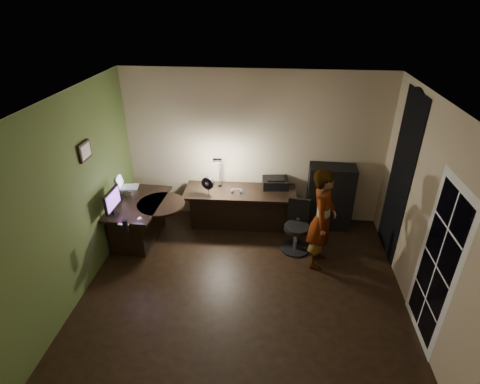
# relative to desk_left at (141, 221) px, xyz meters

# --- Properties ---
(floor) EXTENTS (4.50, 4.00, 0.01)m
(floor) POSITION_rel_desk_left_xyz_m (1.83, -1.05, -0.37)
(floor) COLOR black
(floor) RESTS_ON ground
(ceiling) EXTENTS (4.50, 4.00, 0.01)m
(ceiling) POSITION_rel_desk_left_xyz_m (1.83, -1.05, 2.34)
(ceiling) COLOR silver
(ceiling) RESTS_ON floor
(wall_back) EXTENTS (4.50, 0.01, 2.70)m
(wall_back) POSITION_rel_desk_left_xyz_m (1.83, 0.96, 0.99)
(wall_back) COLOR tan
(wall_back) RESTS_ON floor
(wall_front) EXTENTS (4.50, 0.01, 2.70)m
(wall_front) POSITION_rel_desk_left_xyz_m (1.83, -3.05, 0.99)
(wall_front) COLOR tan
(wall_front) RESTS_ON floor
(wall_left) EXTENTS (0.01, 4.00, 2.70)m
(wall_left) POSITION_rel_desk_left_xyz_m (-0.42, -1.05, 0.99)
(wall_left) COLOR tan
(wall_left) RESTS_ON floor
(wall_right) EXTENTS (0.01, 4.00, 2.70)m
(wall_right) POSITION_rel_desk_left_xyz_m (4.08, -1.05, 0.99)
(wall_right) COLOR tan
(wall_right) RESTS_ON floor
(green_wall_overlay) EXTENTS (0.00, 4.00, 2.70)m
(green_wall_overlay) POSITION_rel_desk_left_xyz_m (-0.41, -1.05, 0.99)
(green_wall_overlay) COLOR #485C2A
(green_wall_overlay) RESTS_ON floor
(arched_doorway) EXTENTS (0.01, 0.90, 2.60)m
(arched_doorway) POSITION_rel_desk_left_xyz_m (4.07, 0.10, 0.94)
(arched_doorway) COLOR black
(arched_doorway) RESTS_ON floor
(french_door) EXTENTS (0.02, 0.92, 2.10)m
(french_door) POSITION_rel_desk_left_xyz_m (4.07, -1.60, 0.69)
(french_door) COLOR white
(french_door) RESTS_ON floor
(framed_picture) EXTENTS (0.04, 0.30, 0.25)m
(framed_picture) POSITION_rel_desk_left_xyz_m (-0.39, -0.60, 1.49)
(framed_picture) COLOR black
(framed_picture) RESTS_ON wall_left
(desk_left) EXTENTS (0.83, 1.29, 0.72)m
(desk_left) POSITION_rel_desk_left_xyz_m (0.00, 0.00, 0.00)
(desk_left) COLOR black
(desk_left) RESTS_ON floor
(desk_right) EXTENTS (1.94, 0.72, 0.72)m
(desk_right) POSITION_rel_desk_left_xyz_m (1.63, 0.56, -0.00)
(desk_right) COLOR black
(desk_right) RESTS_ON floor
(cabinet) EXTENTS (0.79, 0.41, 1.17)m
(cabinet) POSITION_rel_desk_left_xyz_m (3.19, 0.73, 0.22)
(cabinet) COLOR black
(cabinet) RESTS_ON floor
(laptop_stand) EXTENTS (0.30, 0.27, 0.11)m
(laptop_stand) POSITION_rel_desk_left_xyz_m (-0.28, 0.30, 0.40)
(laptop_stand) COLOR silver
(laptop_stand) RESTS_ON desk_left
(laptop) EXTENTS (0.36, 0.35, 0.22)m
(laptop) POSITION_rel_desk_left_xyz_m (-0.24, 0.30, 0.58)
(laptop) COLOR silver
(laptop) RESTS_ON laptop_stand
(monitor) EXTENTS (0.11, 0.48, 0.31)m
(monitor) POSITION_rel_desk_left_xyz_m (-0.24, -0.41, 0.51)
(monitor) COLOR black
(monitor) RESTS_ON desk_left
(mouse) EXTENTS (0.10, 0.11, 0.04)m
(mouse) POSITION_rel_desk_left_xyz_m (0.19, -0.49, 0.37)
(mouse) COLOR silver
(mouse) RESTS_ON desk_left
(phone) EXTENTS (0.09, 0.13, 0.01)m
(phone) POSITION_rel_desk_left_xyz_m (0.50, 0.06, 0.35)
(phone) COLOR black
(phone) RESTS_ON desk_left
(pen) EXTENTS (0.03, 0.14, 0.01)m
(pen) POSITION_rel_desk_left_xyz_m (0.04, -0.51, 0.35)
(pen) COLOR black
(pen) RESTS_ON desk_left
(speaker) EXTENTS (0.08, 0.08, 0.19)m
(speaker) POSITION_rel_desk_left_xyz_m (0.11, -0.82, 0.45)
(speaker) COLOR black
(speaker) RESTS_ON desk_left
(notepad) EXTENTS (0.19, 0.25, 0.01)m
(notepad) POSITION_rel_desk_left_xyz_m (0.01, -0.56, 0.35)
(notepad) COLOR silver
(notepad) RESTS_ON desk_left
(desk_fan) EXTENTS (0.25, 0.19, 0.34)m
(desk_fan) POSITION_rel_desk_left_xyz_m (1.10, 0.39, 0.51)
(desk_fan) COLOR black
(desk_fan) RESTS_ON desk_right
(headphones) EXTENTS (0.20, 0.10, 0.09)m
(headphones) POSITION_rel_desk_left_xyz_m (1.57, 0.48, 0.39)
(headphones) COLOR navy
(headphones) RESTS_ON desk_right
(printer) EXTENTS (0.47, 0.39, 0.20)m
(printer) POSITION_rel_desk_left_xyz_m (2.23, 0.76, 0.44)
(printer) COLOR black
(printer) RESTS_ON desk_right
(desk_lamp) EXTENTS (0.22, 0.33, 0.68)m
(desk_lamp) POSITION_rel_desk_left_xyz_m (1.26, 0.69, 0.69)
(desk_lamp) COLOR black
(desk_lamp) RESTS_ON desk_right
(office_chair) EXTENTS (0.53, 0.53, 0.85)m
(office_chair) POSITION_rel_desk_left_xyz_m (2.60, -0.05, 0.06)
(office_chair) COLOR black
(office_chair) RESTS_ON floor
(person) EXTENTS (0.51, 0.65, 1.61)m
(person) POSITION_rel_desk_left_xyz_m (2.93, -0.35, 0.44)
(person) COLOR #D8A88C
(person) RESTS_ON floor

